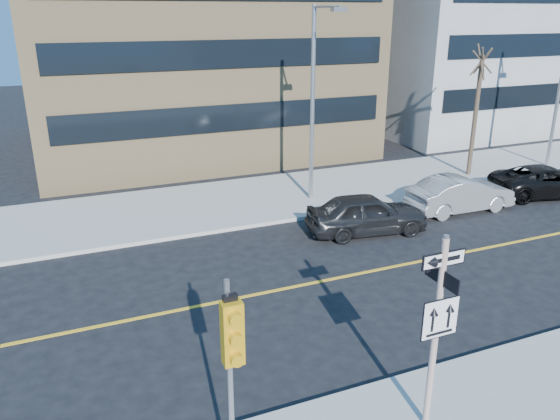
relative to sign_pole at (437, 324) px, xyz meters
name	(u,v)px	position (x,y,z in m)	size (l,w,h in m)	color
ground	(360,360)	(0.00, 2.51, -2.44)	(120.00, 120.00, 0.00)	black
far_sidewalk	(531,162)	(18.00, 14.51, -2.36)	(66.00, 6.00, 0.15)	#B0ADA5
sign_pole	(437,324)	(0.00, 0.00, 0.00)	(0.92, 0.92, 4.06)	white
traffic_signal	(232,350)	(-4.00, -0.15, 0.59)	(0.32, 0.45, 4.00)	gray
parked_car_a	(367,214)	(4.33, 9.41, -1.67)	(4.50, 1.81, 1.53)	black
parked_car_b	(460,194)	(9.18, 9.97, -1.69)	(4.54, 1.58, 1.49)	gray
parked_car_c	(547,181)	(14.18, 10.07, -1.75)	(4.94, 2.28, 1.37)	black
streetlight_a	(315,93)	(4.00, 13.27, 2.32)	(0.55, 2.25, 8.00)	gray
street_tree_west	(482,64)	(13.00, 13.81, 3.09)	(1.80, 1.80, 6.35)	#33281E
building_grey_mid	(480,17)	(24.00, 26.51, 5.06)	(20.00, 16.00, 15.00)	gray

